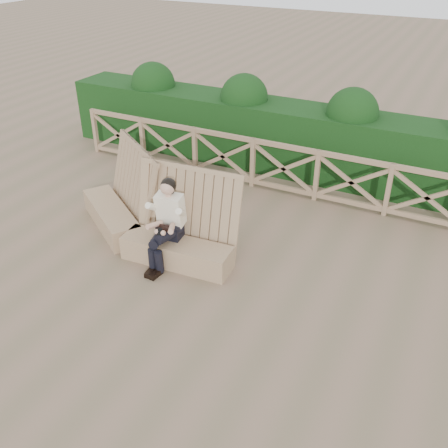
% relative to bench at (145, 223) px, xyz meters
% --- Properties ---
extents(ground, '(60.00, 60.00, 0.00)m').
position_rel_bench_xyz_m(ground, '(1.46, -0.56, -0.39)').
color(ground, brown).
rests_on(ground, ground).
extents(bench, '(3.60, 1.72, 1.55)m').
position_rel_bench_xyz_m(bench, '(0.00, 0.00, 0.00)').
color(bench, '#927353').
rests_on(bench, ground).
extents(woman, '(0.48, 0.97, 1.48)m').
position_rel_bench_xyz_m(woman, '(0.67, -0.29, 0.38)').
color(woman, black).
rests_on(woman, ground).
extents(guardrail, '(10.10, 0.09, 1.10)m').
position_rel_bench_xyz_m(guardrail, '(1.46, 2.94, 0.17)').
color(guardrail, '#85684D').
rests_on(guardrail, ground).
extents(hedge, '(12.00, 1.20, 1.50)m').
position_rel_bench_xyz_m(hedge, '(1.46, 4.14, 0.36)').
color(hedge, black).
rests_on(hedge, ground).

